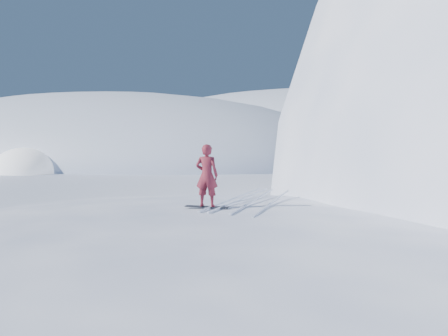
# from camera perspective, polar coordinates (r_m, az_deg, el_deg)

# --- Properties ---
(near_ridge) EXTENTS (36.00, 28.00, 4.80)m
(near_ridge) POSITION_cam_1_polar(r_m,az_deg,el_deg) (11.56, 9.56, -18.68)
(near_ridge) COLOR white
(near_ridge) RESTS_ON ground
(far_ridge_a) EXTENTS (120.00, 70.00, 28.00)m
(far_ridge_a) POSITION_cam_1_polar(r_m,az_deg,el_deg) (100.49, -17.65, 1.14)
(far_ridge_a) COLOR white
(far_ridge_a) RESTS_ON ground
(far_ridge_c) EXTENTS (140.00, 90.00, 36.00)m
(far_ridge_c) POSITION_cam_1_polar(r_m,az_deg,el_deg) (125.34, 9.53, 1.77)
(far_ridge_c) COLOR white
(far_ridge_c) RESTS_ON ground
(wind_bumps) EXTENTS (16.00, 14.40, 1.00)m
(wind_bumps) POSITION_cam_1_polar(r_m,az_deg,el_deg) (11.44, 0.15, -18.86)
(wind_bumps) COLOR white
(wind_bumps) RESTS_ON ground
(snowboard) EXTENTS (1.33, 0.61, 0.02)m
(snowboard) POSITION_cam_1_polar(r_m,az_deg,el_deg) (12.95, -2.25, -5.07)
(snowboard) COLOR black
(snowboard) RESTS_ON near_ridge
(snowboarder) EXTENTS (0.77, 0.62, 1.84)m
(snowboarder) POSITION_cam_1_polar(r_m,az_deg,el_deg) (12.84, -2.26, -0.96)
(snowboarder) COLOR maroon
(snowboarder) RESTS_ON snowboard
(vapor_plume) EXTENTS (9.29, 7.43, 6.50)m
(vapor_plume) POSITION_cam_1_polar(r_m,az_deg,el_deg) (61.97, -24.62, -0.59)
(vapor_plume) COLOR white
(vapor_plume) RESTS_ON ground
(board_tracks) EXTENTS (2.72, 5.92, 0.04)m
(board_tracks) POSITION_cam_1_polar(r_m,az_deg,el_deg) (14.58, 3.59, -4.04)
(board_tracks) COLOR silver
(board_tracks) RESTS_ON ground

